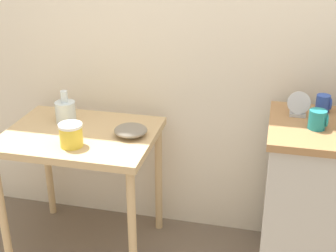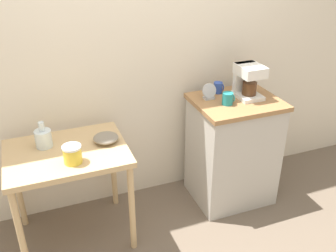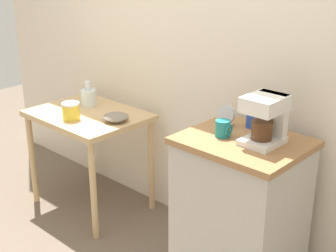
# 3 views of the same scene
# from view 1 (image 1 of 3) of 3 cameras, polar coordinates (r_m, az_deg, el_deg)

# --- Properties ---
(back_wall) EXTENTS (4.40, 0.10, 2.80)m
(back_wall) POSITION_cam_1_polar(r_m,az_deg,el_deg) (2.63, 6.32, 14.68)
(back_wall) COLOR beige
(back_wall) RESTS_ON ground_plane
(wooden_table) EXTENTS (0.81, 0.62, 0.75)m
(wooden_table) POSITION_cam_1_polar(r_m,az_deg,el_deg) (2.64, -10.36, -2.72)
(wooden_table) COLOR tan
(wooden_table) RESTS_ON ground_plane
(kitchen_counter) EXTENTS (0.66, 0.55, 0.90)m
(kitchen_counter) POSITION_cam_1_polar(r_m,az_deg,el_deg) (2.59, 18.52, -9.20)
(kitchen_counter) COLOR #BCB7AD
(kitchen_counter) RESTS_ON ground_plane
(bowl_stoneware) EXTENTS (0.18, 0.18, 0.06)m
(bowl_stoneware) POSITION_cam_1_polar(r_m,az_deg,el_deg) (2.51, -4.51, -0.54)
(bowl_stoneware) COLOR gray
(bowl_stoneware) RESTS_ON wooden_table
(glass_carafe_vase) EXTENTS (0.11, 0.11, 0.19)m
(glass_carafe_vase) POSITION_cam_1_polar(r_m,az_deg,el_deg) (2.72, -12.20, 1.74)
(glass_carafe_vase) COLOR silver
(glass_carafe_vase) RESTS_ON wooden_table
(canister_enamel) EXTENTS (0.12, 0.12, 0.12)m
(canister_enamel) POSITION_cam_1_polar(r_m,az_deg,el_deg) (2.43, -11.56, -1.06)
(canister_enamel) COLOR gold
(canister_enamel) RESTS_ON wooden_table
(mug_blue) EXTENTS (0.08, 0.07, 0.09)m
(mug_blue) POSITION_cam_1_polar(r_m,az_deg,el_deg) (2.53, 18.16, 2.59)
(mug_blue) COLOR #2D4CAD
(mug_blue) RESTS_ON kitchen_counter
(mug_dark_teal) EXTENTS (0.09, 0.08, 0.09)m
(mug_dark_teal) POSITION_cam_1_polar(r_m,az_deg,el_deg) (2.31, 17.55, 0.74)
(mug_dark_teal) COLOR teal
(mug_dark_teal) RESTS_ON kitchen_counter
(table_clock) EXTENTS (0.11, 0.06, 0.12)m
(table_clock) POSITION_cam_1_polar(r_m,az_deg,el_deg) (2.43, 15.41, 2.41)
(table_clock) COLOR #B2B5BA
(table_clock) RESTS_ON kitchen_counter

